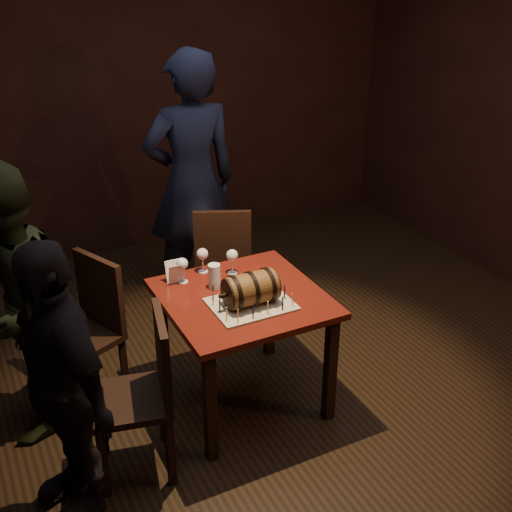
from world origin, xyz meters
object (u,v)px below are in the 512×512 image
(person_back, at_px, (192,183))
(person_left_front, at_px, (61,383))
(pint_of_ale, at_px, (214,277))
(chair_left_front, at_px, (146,387))
(chair_back, at_px, (223,258))
(chair_left_rear, at_px, (90,323))
(person_left_rear, at_px, (12,307))
(pub_table, at_px, (243,312))
(wine_glass_right, at_px, (232,256))
(wine_glass_mid, at_px, (202,255))
(wine_glass_left, at_px, (182,265))
(barrel_cake, at_px, (251,289))

(person_back, relative_size, person_left_front, 1.32)
(pint_of_ale, height_order, chair_left_front, chair_left_front)
(chair_back, distance_m, chair_left_rear, 1.17)
(chair_left_front, distance_m, person_left_rear, 0.88)
(person_back, bearing_deg, chair_left_front, 62.05)
(pub_table, relative_size, pint_of_ale, 6.00)
(wine_glass_right, relative_size, chair_back, 0.17)
(wine_glass_mid, bearing_deg, chair_back, 55.36)
(chair_back, bearing_deg, chair_left_front, -129.34)
(pint_of_ale, xyz_separation_m, chair_left_front, (-0.59, -0.43, -0.30))
(wine_glass_mid, bearing_deg, wine_glass_left, -156.47)
(wine_glass_left, xyz_separation_m, wine_glass_right, (0.31, -0.03, 0.00))
(pub_table, xyz_separation_m, person_left_rear, (-1.22, 0.38, 0.16))
(pint_of_ale, bearing_deg, chair_left_rear, 155.92)
(wine_glass_right, bearing_deg, person_left_rear, 175.41)
(wine_glass_right, bearing_deg, wine_glass_mid, 147.48)
(wine_glass_right, distance_m, person_left_rear, 1.29)
(chair_left_front, relative_size, person_left_front, 0.63)
(chair_left_rear, distance_m, person_back, 1.41)
(chair_back, height_order, chair_left_front, same)
(pub_table, height_order, person_left_front, person_left_front)
(pint_of_ale, height_order, chair_left_rear, chair_left_rear)
(pub_table, distance_m, person_left_rear, 1.29)
(person_left_front, bearing_deg, wine_glass_mid, 110.62)
(pub_table, relative_size, wine_glass_right, 5.59)
(chair_left_front, xyz_separation_m, person_back, (0.91, 1.60, 0.46))
(wine_glass_mid, bearing_deg, chair_left_rear, 172.18)
(chair_back, xyz_separation_m, person_left_front, (-1.39, -1.25, 0.22))
(wine_glass_left, bearing_deg, chair_left_front, -127.37)
(wine_glass_mid, xyz_separation_m, person_left_front, (-1.02, -0.71, -0.13))
(chair_back, bearing_deg, wine_glass_right, -108.89)
(pub_table, xyz_separation_m, wine_glass_left, (-0.25, 0.30, 0.23))
(wine_glass_left, relative_size, chair_back, 0.17)
(person_back, bearing_deg, pub_table, 82.31)
(wine_glass_right, bearing_deg, chair_back, 71.11)
(wine_glass_left, relative_size, wine_glass_mid, 1.00)
(barrel_cake, distance_m, person_back, 1.47)
(pub_table, distance_m, person_left_front, 1.16)
(wine_glass_left, relative_size, person_left_rear, 0.10)
(pub_table, bearing_deg, chair_left_rear, 149.50)
(barrel_cake, relative_size, person_left_front, 0.23)
(person_left_front, bearing_deg, wine_glass_left, 112.46)
(chair_left_rear, bearing_deg, pint_of_ale, -24.08)
(pint_of_ale, height_order, person_left_rear, person_left_rear)
(pint_of_ale, relative_size, chair_back, 0.16)
(chair_back, distance_m, person_left_rear, 1.62)
(pub_table, height_order, barrel_cake, barrel_cake)
(pub_table, bearing_deg, chair_back, 72.88)
(chair_back, bearing_deg, pint_of_ale, -117.23)
(wine_glass_left, height_order, person_left_front, person_left_front)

